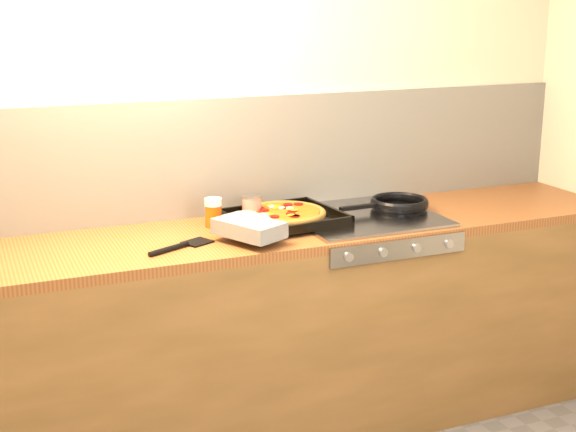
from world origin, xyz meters
name	(u,v)px	position (x,y,z in m)	size (l,w,h in m)	color
room_shell	(238,156)	(0.00, 1.39, 1.15)	(3.20, 3.20, 3.20)	white
counter_run	(264,333)	(0.00, 1.10, 0.45)	(3.20, 0.62, 0.90)	olive
stovetop	(362,217)	(0.45, 1.10, 0.91)	(0.60, 0.56, 0.02)	gray
pizza_on_tray	(274,218)	(0.04, 1.09, 0.95)	(0.59, 0.55, 0.07)	black
frying_pan	(398,204)	(0.63, 1.12, 0.94)	(0.42, 0.26, 0.04)	black
tomato_can	(252,209)	(-0.01, 1.22, 0.96)	(0.09, 0.09, 0.11)	#AA140D
juice_glass	(213,212)	(-0.17, 1.21, 0.96)	(0.08, 0.08, 0.12)	#D94F0C
wooden_spoon	(290,210)	(0.20, 1.30, 0.91)	(0.30, 0.09, 0.02)	#9A6D41
black_spatula	(181,246)	(-0.37, 0.98, 0.91)	(0.28, 0.17, 0.02)	black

